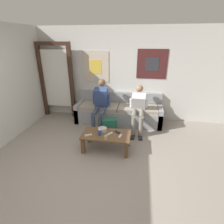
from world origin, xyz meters
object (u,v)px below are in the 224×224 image
(backpack, at_px, (110,127))
(ceramic_bowl, at_px, (103,129))
(person_seated_adult, at_px, (100,103))
(pillar_candle, at_px, (106,138))
(cell_phone, at_px, (117,132))
(coffee_table, at_px, (106,137))
(game_controller_near_left, at_px, (110,134))
(game_controller_far_center, at_px, (88,135))
(couch, at_px, (119,112))
(drink_can_blue, at_px, (100,132))
(person_seated_teen, at_px, (138,107))
(game_controller_near_right, at_px, (120,136))

(backpack, height_order, ceramic_bowl, ceramic_bowl)
(person_seated_adult, bearing_deg, ceramic_bowl, -74.40)
(pillar_candle, distance_m, cell_phone, 0.37)
(coffee_table, height_order, ceramic_bowl, ceramic_bowl)
(person_seated_adult, distance_m, game_controller_near_left, 1.15)
(person_seated_adult, distance_m, game_controller_far_center, 1.19)
(couch, height_order, game_controller_far_center, couch)
(backpack, bearing_deg, pillar_candle, -84.54)
(drink_can_blue, relative_size, cell_phone, 0.85)
(person_seated_teen, height_order, game_controller_near_right, person_seated_teen)
(game_controller_near_right, bearing_deg, backpack, 116.99)
(couch, distance_m, drink_can_blue, 1.50)
(game_controller_near_left, height_order, game_controller_near_right, same)
(coffee_table, distance_m, person_seated_adult, 1.15)
(coffee_table, relative_size, ceramic_bowl, 5.18)
(couch, xyz_separation_m, pillar_candle, (-0.04, -1.62, 0.13))
(game_controller_near_left, relative_size, cell_phone, 0.93)
(pillar_candle, height_order, drink_can_blue, drink_can_blue)
(person_seated_teen, relative_size, drink_can_blue, 9.03)
(coffee_table, xyz_separation_m, game_controller_far_center, (-0.35, -0.13, 0.08))
(coffee_table, height_order, backpack, backpack)
(drink_can_blue, relative_size, game_controller_near_right, 0.84)
(game_controller_near_left, bearing_deg, ceramic_bowl, 147.14)
(ceramic_bowl, xyz_separation_m, drink_can_blue, (-0.02, -0.18, 0.02))
(game_controller_near_left, height_order, game_controller_far_center, same)
(couch, xyz_separation_m, drink_can_blue, (-0.19, -1.48, 0.15))
(drink_can_blue, bearing_deg, person_seated_teen, 56.05)
(person_seated_adult, height_order, cell_phone, person_seated_adult)
(game_controller_near_right, distance_m, game_controller_far_center, 0.66)
(person_seated_adult, distance_m, game_controller_near_right, 1.30)
(pillar_candle, xyz_separation_m, cell_phone, (0.19, 0.31, -0.04))
(pillar_candle, height_order, cell_phone, pillar_candle)
(person_seated_adult, bearing_deg, drink_can_blue, -77.70)
(game_controller_far_center, bearing_deg, person_seated_teen, 50.15)
(coffee_table, relative_size, game_controller_far_center, 7.11)
(person_seated_teen, distance_m, pillar_candle, 1.40)
(coffee_table, bearing_deg, pillar_candle, -80.69)
(drink_can_blue, distance_m, game_controller_near_left, 0.21)
(drink_can_blue, bearing_deg, ceramic_bowl, 84.38)
(game_controller_far_center, bearing_deg, pillar_candle, -11.85)
(coffee_table, xyz_separation_m, cell_phone, (0.22, 0.11, 0.07))
(person_seated_adult, xyz_separation_m, game_controller_far_center, (0.01, -1.15, -0.30))
(couch, relative_size, coffee_table, 2.35)
(drink_can_blue, xyz_separation_m, game_controller_far_center, (-0.23, -0.06, -0.05))
(backpack, xyz_separation_m, game_controller_near_right, (0.35, -0.69, 0.19))
(ceramic_bowl, bearing_deg, person_seated_teen, 51.98)
(game_controller_near_left, bearing_deg, pillar_candle, -101.01)
(coffee_table, height_order, person_seated_adult, person_seated_adult)
(couch, height_order, game_controller_near_right, couch)
(ceramic_bowl, bearing_deg, coffee_table, -47.65)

